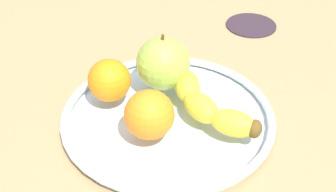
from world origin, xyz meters
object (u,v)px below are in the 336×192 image
object	(u,v)px
apple	(163,63)
ambient_coaster	(251,25)
fruit_bowl	(168,117)
banana	(209,106)
orange_back_left	(109,80)
orange_center	(149,115)

from	to	relation	value
apple	ambient_coaster	bearing A→B (deg)	130.55
fruit_bowl	banana	distance (cm)	6.48
fruit_bowl	ambient_coaster	bearing A→B (deg)	138.50
apple	banana	bearing A→B (deg)	28.72
apple	orange_back_left	world-z (taller)	apple
ambient_coaster	banana	bearing A→B (deg)	-31.64
fruit_bowl	orange_center	bearing A→B (deg)	-40.17
banana	ambient_coaster	world-z (taller)	banana
banana	orange_center	size ratio (longest dim) A/B	2.42
banana	orange_center	world-z (taller)	orange_center
fruit_bowl	apple	size ratio (longest dim) A/B	3.44
banana	ambient_coaster	distance (cm)	32.21
fruit_bowl	orange_center	world-z (taller)	orange_center
fruit_bowl	apple	distance (cm)	8.42
fruit_bowl	orange_back_left	bearing A→B (deg)	-124.25
banana	apple	xyz separation A→B (cm)	(-8.78, -4.81, 2.29)
apple	orange_center	size ratio (longest dim) A/B	1.33
fruit_bowl	orange_center	distance (cm)	6.86
apple	orange_center	xyz separation A→B (cm)	(10.78, -4.12, -0.73)
apple	orange_back_left	size ratio (longest dim) A/B	1.41
orange_back_left	fruit_bowl	bearing A→B (deg)	55.75
fruit_bowl	orange_center	xyz separation A→B (cm)	(4.07, -3.44, 4.33)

